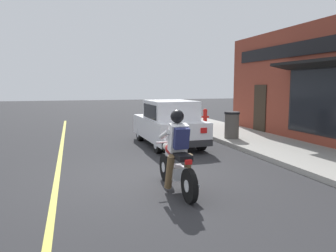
{
  "coord_description": "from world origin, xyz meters",
  "views": [
    {
      "loc": [
        -1.43,
        -7.17,
        2.08
      ],
      "look_at": [
        1.15,
        1.55,
        0.95
      ],
      "focal_mm": 35.0,
      "sensor_mm": 36.0,
      "label": 1
    }
  ],
  "objects_px": {
    "fire_hydrant": "(205,118)",
    "car_hatchback": "(169,124)",
    "motorcycle_with_rider": "(177,158)",
    "trash_bin": "(232,125)"
  },
  "relations": [
    {
      "from": "fire_hydrant",
      "to": "car_hatchback",
      "type": "bearing_deg",
      "value": -130.78
    },
    {
      "from": "motorcycle_with_rider",
      "to": "fire_hydrant",
      "type": "bearing_deg",
      "value": 63.49
    },
    {
      "from": "fire_hydrant",
      "to": "trash_bin",
      "type": "bearing_deg",
      "value": -94.57
    },
    {
      "from": "motorcycle_with_rider",
      "to": "car_hatchback",
      "type": "height_order",
      "value": "motorcycle_with_rider"
    },
    {
      "from": "motorcycle_with_rider",
      "to": "car_hatchback",
      "type": "bearing_deg",
      "value": 75.21
    },
    {
      "from": "car_hatchback",
      "to": "fire_hydrant",
      "type": "xyz_separation_m",
      "value": [
        2.67,
        3.1,
        -0.19
      ]
    },
    {
      "from": "motorcycle_with_rider",
      "to": "trash_bin",
      "type": "xyz_separation_m",
      "value": [
        3.69,
        4.81,
        -0.04
      ]
    },
    {
      "from": "trash_bin",
      "to": "fire_hydrant",
      "type": "bearing_deg",
      "value": 85.43
    },
    {
      "from": "fire_hydrant",
      "to": "motorcycle_with_rider",
      "type": "bearing_deg",
      "value": -116.51
    },
    {
      "from": "motorcycle_with_rider",
      "to": "trash_bin",
      "type": "distance_m",
      "value": 6.06
    }
  ]
}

